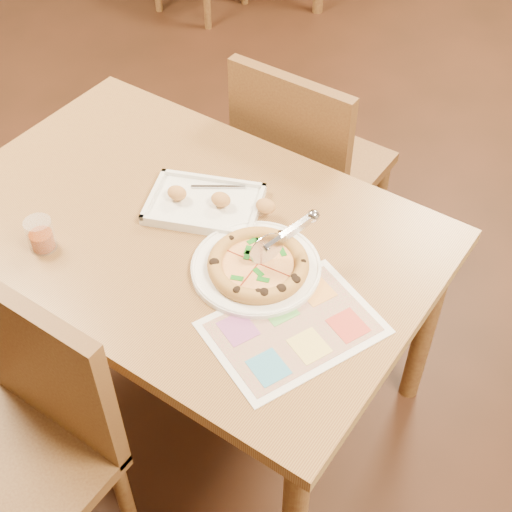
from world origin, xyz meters
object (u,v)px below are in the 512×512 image
Objects in this scene: chair_far at (303,155)px; pizza at (258,264)px; plate at (256,268)px; glass_tumbler at (41,236)px; dining_table at (186,248)px; chair_near at (24,423)px; pizza_cutter at (282,238)px; appetizer_tray at (208,204)px; menu at (293,328)px.

pizza is (0.26, -0.63, 0.18)m from chair_far.
plate is 0.54m from glass_tumbler.
chair_far reaches higher than glass_tumbler.
chair_near is at bearing -90.00° from dining_table.
dining_table is 7.94× the size of pizza_cutter.
chair_far reaches higher than plate.
pizza_cutter is at bearing 59.24° from pizza.
dining_table is 0.26m from plate.
chair_near is 0.71m from appetizer_tray.
chair_near is 1.89× the size of pizza.
pizza_cutter is (0.03, 0.05, 0.06)m from pizza.
appetizer_tray reaches higher than dining_table.
glass_tumbler is (-0.24, 0.34, 0.19)m from chair_near.
plate reaches higher than menu.
chair_far is at bearing 90.00° from dining_table.
menu is at bearing -112.68° from pizza_cutter.
dining_table is 2.77× the size of chair_near.
chair_far is at bearing 74.34° from glass_tumbler.
pizza_cutter is (0.29, -0.58, 0.25)m from chair_far.
pizza_cutter is 0.46× the size of appetizer_tray.
chair_near is at bearing -114.07° from pizza.
pizza_cutter is at bearing 49.83° from plate.
pizza_cutter reaches higher than menu.
dining_table is 3.43× the size of menu.
menu is at bearing -30.70° from pizza.
dining_table is 15.04× the size of glass_tumbler.
pizza_cutter reaches higher than dining_table.
chair_near is at bearing -178.71° from pizza_cutter.
pizza_cutter is at bearing -13.29° from appetizer_tray.
dining_table is at bearing -97.91° from appetizer_tray.
appetizer_tray is at bearing 102.67° from pizza_cutter.
appetizer_tray is (0.01, 0.09, 0.10)m from dining_table.
menu is (0.41, -0.21, -0.01)m from appetizer_tray.
chair_near is 0.73m from pizza_cutter.
pizza is at bearing -6.32° from dining_table.
dining_table is at bearing 174.42° from plate.
appetizer_tray is at bearing 154.15° from plate.
plate is 0.89× the size of appetizer_tray.
chair_far is 1.89× the size of pizza.
appetizer_tray is (-0.28, 0.07, -0.08)m from pizza_cutter.
glass_tumbler reaches higher than plate.
chair_far is at bearing 112.12° from pizza.
glass_tumbler is (-0.49, -0.24, 0.03)m from plate.
appetizer_tray reaches higher than plate.
pizza_cutter is 0.22m from menu.
chair_far is at bearing 52.44° from pizza_cutter.
menu is (0.17, -0.10, -0.01)m from plate.
appetizer_tray is (-0.24, 0.12, -0.02)m from pizza.
pizza is (0.26, -0.03, 0.11)m from dining_table.
pizza_cutter reaches higher than plate.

